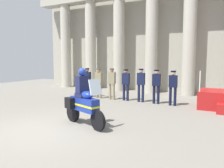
% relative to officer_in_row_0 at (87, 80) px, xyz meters
% --- Properties ---
extents(ground_plane, '(28.00, 28.00, 0.00)m').
position_rel_officer_in_row_0_xyz_m(ground_plane, '(2.37, -5.84, -1.00)').
color(ground_plane, gray).
extents(colonnade_backdrop, '(15.99, 1.63, 7.06)m').
position_rel_officer_in_row_0_xyz_m(colonnade_backdrop, '(1.50, 3.93, 2.79)').
color(colonnade_backdrop, '#A49F91').
rests_on(colonnade_backdrop, ground_plane).
extents(officer_in_row_0, '(0.39, 0.25, 1.68)m').
position_rel_officer_in_row_0_xyz_m(officer_in_row_0, '(0.00, 0.00, 0.00)').
color(officer_in_row_0, black).
rests_on(officer_in_row_0, ground_plane).
extents(officer_in_row_1, '(0.39, 0.25, 1.67)m').
position_rel_officer_in_row_0_xyz_m(officer_in_row_1, '(0.78, -0.02, -0.01)').
color(officer_in_row_1, '#847A5B').
rests_on(officer_in_row_1, ground_plane).
extents(officer_in_row_2, '(0.39, 0.25, 1.71)m').
position_rel_officer_in_row_0_xyz_m(officer_in_row_2, '(1.65, -0.07, 0.01)').
color(officer_in_row_2, '#847A5B').
rests_on(officer_in_row_2, ground_plane).
extents(officer_in_row_3, '(0.39, 0.25, 1.67)m').
position_rel_officer_in_row_0_xyz_m(officer_in_row_3, '(2.45, 0.02, -0.01)').
color(officer_in_row_3, '#141938').
rests_on(officer_in_row_3, ground_plane).
extents(officer_in_row_4, '(0.39, 0.25, 1.71)m').
position_rel_officer_in_row_0_xyz_m(officer_in_row_4, '(3.31, 0.01, 0.02)').
color(officer_in_row_4, '#141938').
rests_on(officer_in_row_4, ground_plane).
extents(officer_in_row_5, '(0.39, 0.25, 1.68)m').
position_rel_officer_in_row_0_xyz_m(officer_in_row_5, '(4.14, -0.07, -0.00)').
color(officer_in_row_5, black).
rests_on(officer_in_row_5, ground_plane).
extents(officer_in_row_6, '(0.39, 0.25, 1.66)m').
position_rel_officer_in_row_0_xyz_m(officer_in_row_6, '(4.97, -0.15, -0.02)').
color(officer_in_row_6, black).
rests_on(officer_in_row_6, ground_plane).
extents(motorcycle_with_rider, '(2.00, 1.00, 1.90)m').
position_rel_officer_in_row_0_xyz_m(motorcycle_with_rider, '(3.15, -4.83, -0.20)').
color(motorcycle_with_rider, black).
rests_on(motorcycle_with_rider, ground_plane).
extents(briefcase_on_ground, '(0.10, 0.32, 0.36)m').
position_rel_officer_in_row_0_xyz_m(briefcase_on_ground, '(-0.42, -0.06, -0.82)').
color(briefcase_on_ground, brown).
rests_on(briefcase_on_ground, ground_plane).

